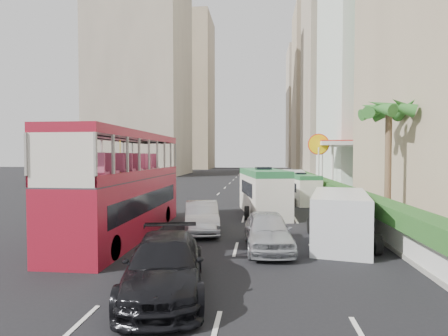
# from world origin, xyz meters

# --- Properties ---
(ground_plane) EXTENTS (200.00, 200.00, 0.00)m
(ground_plane) POSITION_xyz_m (0.00, 0.00, 0.00)
(ground_plane) COLOR black
(ground_plane) RESTS_ON ground
(double_decker_bus) EXTENTS (2.50, 11.00, 5.06)m
(double_decker_bus) POSITION_xyz_m (-6.00, 0.00, 2.53)
(double_decker_bus) COLOR maroon
(double_decker_bus) RESTS_ON ground
(car_silver_lane_a) EXTENTS (2.48, 4.90, 1.54)m
(car_silver_lane_a) POSITION_xyz_m (-2.39, 1.24, 0.00)
(car_silver_lane_a) COLOR #B8BABF
(car_silver_lane_a) RESTS_ON ground
(car_silver_lane_b) EXTENTS (2.21, 4.74, 1.57)m
(car_silver_lane_b) POSITION_xyz_m (0.93, -1.85, 0.00)
(car_silver_lane_b) COLOR #B8BABF
(car_silver_lane_b) RESTS_ON ground
(car_black) EXTENTS (3.17, 5.71, 1.57)m
(car_black) POSITION_xyz_m (-2.12, -6.77, 0.00)
(car_black) COLOR black
(car_black) RESTS_ON ground
(van_asset) EXTENTS (2.57, 4.68, 1.24)m
(van_asset) POSITION_xyz_m (1.37, 19.40, 0.00)
(van_asset) COLOR silver
(van_asset) RESTS_ON ground
(minibus_near) EXTENTS (3.50, 7.08, 3.00)m
(minibus_near) POSITION_xyz_m (0.84, 7.02, 1.50)
(minibus_near) COLOR silver
(minibus_near) RESTS_ON ground
(minibus_far) EXTENTS (2.76, 5.63, 2.39)m
(minibus_far) POSITION_xyz_m (4.01, 12.93, 1.19)
(minibus_far) COLOR silver
(minibus_far) RESTS_ON ground
(panel_van_near) EXTENTS (3.37, 6.00, 2.26)m
(panel_van_near) POSITION_xyz_m (4.18, -0.46, 1.13)
(panel_van_near) COLOR silver
(panel_van_near) RESTS_ON ground
(panel_van_far) EXTENTS (2.58, 5.78, 2.26)m
(panel_van_far) POSITION_xyz_m (4.37, 23.43, 1.13)
(panel_van_far) COLOR silver
(panel_van_far) RESTS_ON ground
(sidewalk) EXTENTS (6.00, 120.00, 0.18)m
(sidewalk) POSITION_xyz_m (9.00, 25.00, 0.09)
(sidewalk) COLOR #99968C
(sidewalk) RESTS_ON ground
(kerb_wall) EXTENTS (0.30, 44.00, 1.00)m
(kerb_wall) POSITION_xyz_m (6.20, 14.00, 0.68)
(kerb_wall) COLOR silver
(kerb_wall) RESTS_ON sidewalk
(hedge) EXTENTS (1.10, 44.00, 0.70)m
(hedge) POSITION_xyz_m (6.20, 14.00, 1.53)
(hedge) COLOR #2D6626
(hedge) RESTS_ON kerb_wall
(palm_tree) EXTENTS (0.36, 0.36, 6.40)m
(palm_tree) POSITION_xyz_m (7.80, 4.00, 3.38)
(palm_tree) COLOR brown
(palm_tree) RESTS_ON sidewalk
(shell_station) EXTENTS (6.50, 8.00, 5.50)m
(shell_station) POSITION_xyz_m (10.00, 23.00, 2.75)
(shell_station) COLOR silver
(shell_station) RESTS_ON ground
(tower_mid) EXTENTS (16.00, 16.00, 50.00)m
(tower_mid) POSITION_xyz_m (18.00, 58.00, 25.00)
(tower_mid) COLOR #B1A28C
(tower_mid) RESTS_ON ground
(tower_far_a) EXTENTS (14.00, 14.00, 44.00)m
(tower_far_a) POSITION_xyz_m (17.00, 82.00, 22.00)
(tower_far_a) COLOR tan
(tower_far_a) RESTS_ON ground
(tower_far_b) EXTENTS (14.00, 14.00, 40.00)m
(tower_far_b) POSITION_xyz_m (17.00, 104.00, 20.00)
(tower_far_b) COLOR #B1A28C
(tower_far_b) RESTS_ON ground
(tower_left_a) EXTENTS (18.00, 18.00, 52.00)m
(tower_left_a) POSITION_xyz_m (-24.00, 55.00, 26.00)
(tower_left_a) COLOR #B1A28C
(tower_left_a) RESTS_ON ground
(tower_left_b) EXTENTS (16.00, 16.00, 46.00)m
(tower_left_b) POSITION_xyz_m (-22.00, 90.00, 23.00)
(tower_left_b) COLOR tan
(tower_left_b) RESTS_ON ground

